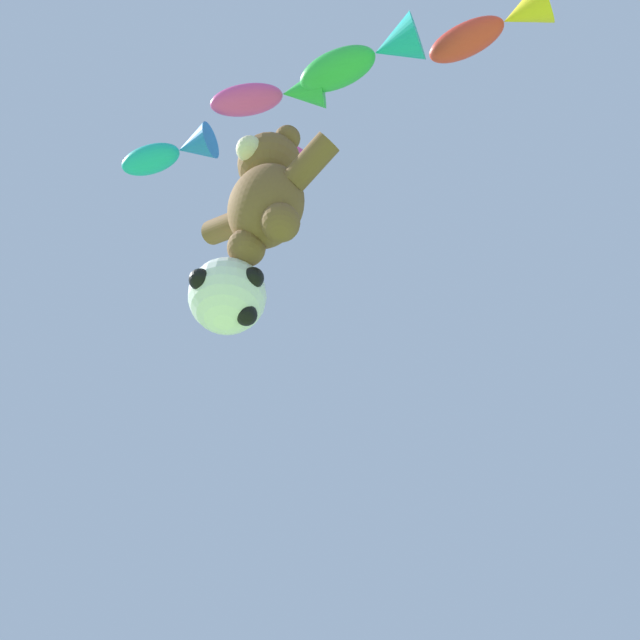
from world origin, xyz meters
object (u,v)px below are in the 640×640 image
object	(u,v)px
fish_kite_crimson	(495,26)
diamond_kite	(279,162)
fish_kite_emerald	(366,57)
fish_kite_teal	(172,152)
teddy_bear_kite	(267,192)
fish_kite_magenta	(274,95)
soccer_ball_kite	(228,296)

from	to	relation	value
fish_kite_crimson	diamond_kite	size ratio (longest dim) A/B	0.62
fish_kite_emerald	fish_kite_teal	size ratio (longest dim) A/B	1.17
teddy_bear_kite	fish_kite_crimson	size ratio (longest dim) A/B	1.25
fish_kite_magenta	diamond_kite	size ratio (longest dim) A/B	0.59
teddy_bear_kite	fish_kite_emerald	xyz separation A→B (m)	(1.64, 0.35, 2.46)
soccer_ball_kite	fish_kite_crimson	distance (m)	6.07
fish_kite_crimson	fish_kite_emerald	distance (m)	2.06
fish_kite_teal	fish_kite_crimson	bearing A→B (deg)	20.86
fish_kite_magenta	diamond_kite	world-z (taller)	diamond_kite
teddy_bear_kite	fish_kite_magenta	xyz separation A→B (m)	(0.09, -0.11, 2.54)
soccer_ball_kite	fish_kite_emerald	xyz separation A→B (m)	(2.38, 0.20, 3.94)
teddy_bear_kite	fish_kite_magenta	distance (m)	2.54
fish_kite_emerald	diamond_kite	xyz separation A→B (m)	(-3.36, 1.40, 2.21)
teddy_bear_kite	diamond_kite	bearing A→B (deg)	134.37
teddy_bear_kite	fish_kite_magenta	world-z (taller)	fish_kite_magenta
fish_kite_crimson	fish_kite_magenta	bearing A→B (deg)	-155.04
soccer_ball_kite	fish_kite_emerald	bearing A→B (deg)	4.81
fish_kite_emerald	diamond_kite	world-z (taller)	diamond_kite
fish_kite_emerald	fish_kite_magenta	world-z (taller)	fish_kite_magenta
fish_kite_emerald	teddy_bear_kite	bearing A→B (deg)	-168.05
soccer_ball_kite	fish_kite_magenta	xyz separation A→B (m)	(0.83, -0.26, 4.02)
fish_kite_teal	soccer_ball_kite	bearing A→B (deg)	32.88
teddy_bear_kite	soccer_ball_kite	size ratio (longest dim) A/B	2.21
teddy_bear_kite	fish_kite_emerald	distance (m)	2.98
soccer_ball_kite	fish_kite_teal	xyz separation A→B (m)	(-1.12, -0.72, 3.82)
fish_kite_emerald	diamond_kite	size ratio (longest dim) A/B	0.64
fish_kite_crimson	fish_kite_teal	bearing A→B (deg)	-159.14
soccer_ball_kite	fish_kite_crimson	bearing A→B (deg)	17.16
fish_kite_crimson	fish_kite_magenta	world-z (taller)	fish_kite_crimson
teddy_bear_kite	fish_kite_teal	xyz separation A→B (m)	(-1.86, -0.58, 2.34)
soccer_ball_kite	fish_kite_magenta	distance (m)	4.11
soccer_ball_kite	diamond_kite	xyz separation A→B (m)	(-0.98, 1.60, 6.15)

